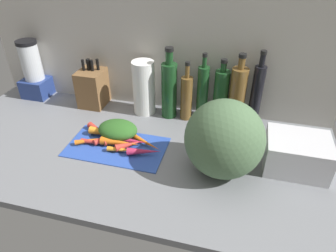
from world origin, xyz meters
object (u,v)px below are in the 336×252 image
object	(u,v)px
winter_squash	(224,139)
carrot_8	(93,140)
carrot_3	(111,136)
carrot_5	(144,151)
carrot_4	(100,131)
bottle_4	(237,95)
carrot_1	(120,143)
bottle_0	(169,89)
carrot_10	(129,144)
bottle_5	(256,95)
carrot_0	(98,142)
carrot_11	(131,141)
carrot_7	(145,142)
bottle_3	(221,95)
paper_towel_roll	(144,88)
carrot_6	(115,139)
cutting_board	(117,147)
carrot_9	(126,150)
knife_block	(93,87)
blender_appliance	(34,73)
bottle_1	(186,97)
bottle_2	(202,92)
carrot_2	(108,133)

from	to	relation	value
winter_squash	carrot_8	bearing A→B (deg)	176.30
carrot_3	carrot_5	world-z (taller)	carrot_5
carrot_4	bottle_4	size ratio (longest dim) A/B	0.44
carrot_1	bottle_0	distance (cm)	35.33
carrot_10	bottle_5	bearing A→B (deg)	34.42
carrot_0	carrot_11	size ratio (longest dim) A/B	1.09
carrot_1	carrot_7	bearing A→B (deg)	19.95
bottle_3	paper_towel_roll	bearing A→B (deg)	-176.32
carrot_0	carrot_6	bearing A→B (deg)	32.87
carrot_0	carrot_3	size ratio (longest dim) A/B	0.93
carrot_8	bottle_0	size ratio (longest dim) A/B	0.44
carrot_8	bottle_4	xyz separation A→B (cm)	(56.82, 33.10, 12.26)
cutting_board	carrot_0	xyz separation A→B (cm)	(-8.04, -1.22, 1.47)
carrot_9	knife_block	world-z (taller)	knife_block
carrot_4	bottle_0	xyz separation A→B (cm)	(25.47, 24.28, 12.21)
blender_appliance	bottle_4	distance (cm)	105.62
carrot_8	blender_appliance	bearing A→B (deg)	145.86
bottle_5	carrot_0	bearing A→B (deg)	-150.76
carrot_3	carrot_4	size ratio (longest dim) A/B	1.06
bottle_1	bottle_3	bearing A→B (deg)	10.71
carrot_7	bottle_2	world-z (taller)	bottle_2
carrot_10	bottle_2	distance (cm)	42.54
carrot_0	carrot_9	size ratio (longest dim) A/B	0.89
carrot_0	cutting_board	bearing A→B (deg)	8.60
carrot_5	bottle_2	bearing A→B (deg)	64.01
carrot_3	bottle_0	bearing A→B (deg)	54.05
cutting_board	carrot_5	distance (cm)	13.42
carrot_3	carrot_11	bearing A→B (deg)	-7.21
carrot_0	blender_appliance	distance (cm)	62.79
carrot_4	carrot_9	xyz separation A→B (cm)	(16.18, -9.38, -0.41)
carrot_11	carrot_7	bearing A→B (deg)	9.63
carrot_9	bottle_4	bearing A→B (deg)	41.60
carrot_7	bottle_2	distance (cm)	36.44
carrot_1	bottle_4	size ratio (longest dim) A/B	0.49
carrot_2	bottle_1	xyz separation A→B (cm)	(29.49, 25.04, 8.69)
carrot_2	carrot_5	size ratio (longest dim) A/B	1.26
carrot_11	paper_towel_roll	bearing A→B (deg)	96.79
winter_squash	bottle_5	xyz separation A→B (cm)	(10.22, 37.38, 0.26)
carrot_1	paper_towel_roll	bearing A→B (deg)	88.55
bottle_1	carrot_0	bearing A→B (deg)	-134.60
carrot_3	knife_block	distance (cm)	36.24
cutting_board	carrot_11	size ratio (longest dim) A/B	3.09
carrot_6	blender_appliance	distance (cm)	65.94
carrot_6	paper_towel_roll	size ratio (longest dim) A/B	0.38
carrot_2	carrot_1	bearing A→B (deg)	-34.32
carrot_0	bottle_2	size ratio (longest dim) A/B	0.45
carrot_10	knife_block	xyz separation A→B (cm)	(-30.92, 32.42, 7.10)
winter_squash	carrot_3	bearing A→B (deg)	170.86
carrot_10	winter_squash	size ratio (longest dim) A/B	0.40
carrot_8	carrot_11	world-z (taller)	carrot_11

